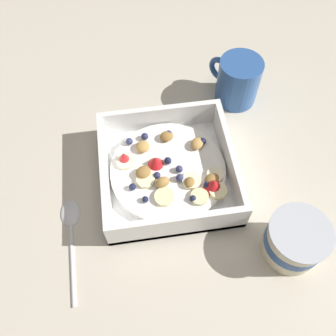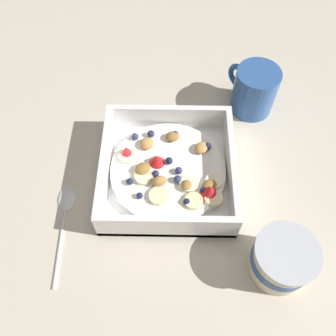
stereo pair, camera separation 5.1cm
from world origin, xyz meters
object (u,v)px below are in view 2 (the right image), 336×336
spoon (64,212)px  yogurt_cup (282,260)px  fruit_bowl (168,172)px  coffee_mug (254,90)px

spoon → yogurt_cup: yogurt_cup is taller
fruit_bowl → coffee_mug: bearing=-133.7°
yogurt_cup → fruit_bowl: bearing=-43.0°
fruit_bowl → yogurt_cup: (-0.16, 0.15, 0.02)m
spoon → yogurt_cup: size_ratio=1.90×
yogurt_cup → coffee_mug: size_ratio=0.93×
spoon → yogurt_cup: 0.34m
fruit_bowl → coffee_mug: size_ratio=2.23×
fruit_bowl → spoon: 0.18m
spoon → coffee_mug: coffee_mug is taller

